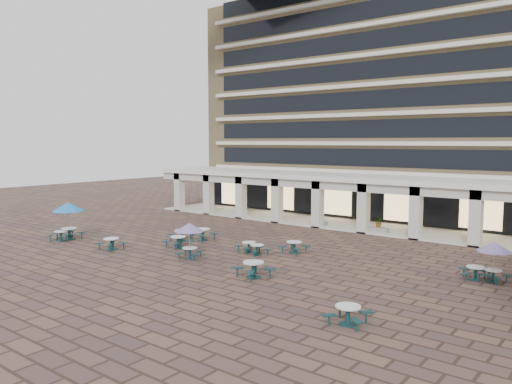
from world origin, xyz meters
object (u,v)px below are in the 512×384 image
picnic_table_0 (61,235)px  picnic_table_2 (253,268)px  picnic_table_1 (111,243)px  planter_left (319,220)px  planter_right (379,227)px

picnic_table_0 → picnic_table_2: 17.37m
picnic_table_1 → planter_left: planter_left is taller
picnic_table_1 → planter_right: (11.75, 16.64, 0.08)m
planter_left → picnic_table_2: bearing=-70.8°
planter_left → planter_right: planter_left is taller
planter_left → planter_right: 5.52m
picnic_table_2 → planter_left: bearing=124.7°
picnic_table_0 → picnic_table_2: bearing=-7.0°
picnic_table_1 → picnic_table_2: size_ratio=0.77×
picnic_table_0 → picnic_table_2: picnic_table_2 is taller
picnic_table_0 → planter_right: planter_right is taller
picnic_table_0 → planter_left: (11.70, 17.09, 0.13)m
planter_left → planter_right: size_ratio=1.00×
picnic_table_0 → planter_right: 24.26m
picnic_table_2 → planter_right: bearing=106.0°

